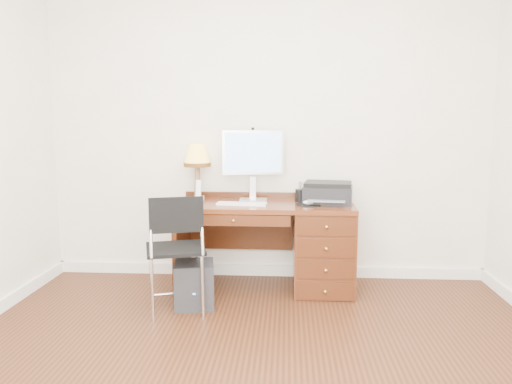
# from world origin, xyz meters

# --- Properties ---
(ground) EXTENTS (4.00, 4.00, 0.00)m
(ground) POSITION_xyz_m (0.00, 0.00, 0.00)
(ground) COLOR #33180B
(ground) RESTS_ON ground
(room_shell) EXTENTS (4.00, 4.00, 4.00)m
(room_shell) POSITION_xyz_m (0.00, 0.63, 0.05)
(room_shell) COLOR white
(room_shell) RESTS_ON ground
(desk) EXTENTS (1.50, 0.67, 0.75)m
(desk) POSITION_xyz_m (0.32, 1.40, 0.41)
(desk) COLOR #592712
(desk) RESTS_ON ground
(monitor) EXTENTS (0.54, 0.21, 0.62)m
(monitor) POSITION_xyz_m (-0.11, 1.55, 1.14)
(monitor) COLOR silver
(monitor) RESTS_ON desk
(keyboard) EXTENTS (0.43, 0.16, 0.02)m
(keyboard) POSITION_xyz_m (-0.19, 1.31, 0.76)
(keyboard) COLOR white
(keyboard) RESTS_ON desk
(mouse_pad) EXTENTS (0.21, 0.21, 0.04)m
(mouse_pad) POSITION_xyz_m (0.37, 1.32, 0.76)
(mouse_pad) COLOR black
(mouse_pad) RESTS_ON desk
(printer) EXTENTS (0.45, 0.37, 0.18)m
(printer) POSITION_xyz_m (0.54, 1.45, 0.84)
(printer) COLOR black
(printer) RESTS_ON desk
(leg_lamp) EXTENTS (0.24, 0.24, 0.50)m
(leg_lamp) POSITION_xyz_m (-0.62, 1.59, 1.11)
(leg_lamp) COLOR black
(leg_lamp) RESTS_ON desk
(phone) EXTENTS (0.09, 0.09, 0.18)m
(phone) POSITION_xyz_m (-0.60, 1.50, 0.80)
(phone) COLOR white
(phone) RESTS_ON desk
(pen_cup) EXTENTS (0.09, 0.09, 0.11)m
(pen_cup) POSITION_xyz_m (0.30, 1.49, 0.81)
(pen_cup) COLOR black
(pen_cup) RESTS_ON desk
(chair) EXTENTS (0.54, 0.54, 0.91)m
(chair) POSITION_xyz_m (-0.66, 0.77, 0.55)
(chair) COLOR black
(chair) RESTS_ON ground
(equipment_box) EXTENTS (0.35, 0.35, 0.35)m
(equipment_box) POSITION_xyz_m (-0.54, 0.92, 0.18)
(equipment_box) COLOR black
(equipment_box) RESTS_ON ground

